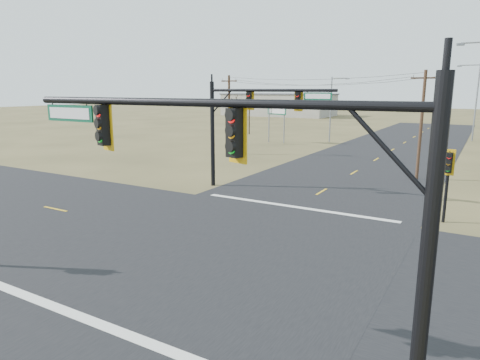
% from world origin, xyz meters
% --- Properties ---
extents(ground, '(320.00, 320.00, 0.00)m').
position_xyz_m(ground, '(0.00, 0.00, 0.00)').
color(ground, olive).
rests_on(ground, ground).
extents(road_ew, '(160.00, 14.00, 0.02)m').
position_xyz_m(road_ew, '(0.00, 0.00, 0.01)').
color(road_ew, black).
rests_on(road_ew, ground).
extents(road_ns, '(14.00, 160.00, 0.02)m').
position_xyz_m(road_ns, '(0.00, 0.00, 0.01)').
color(road_ns, black).
rests_on(road_ns, ground).
extents(stop_bar_near, '(12.00, 0.40, 0.01)m').
position_xyz_m(stop_bar_near, '(0.00, -7.50, 0.03)').
color(stop_bar_near, silver).
rests_on(stop_bar_near, road_ns).
extents(stop_bar_far, '(12.00, 0.40, 0.01)m').
position_xyz_m(stop_bar_far, '(0.00, 7.50, 0.03)').
color(stop_bar_far, silver).
rests_on(stop_bar_far, road_ns).
extents(mast_arm_near, '(10.43, 0.55, 7.20)m').
position_xyz_m(mast_arm_near, '(5.12, -7.50, 5.24)').
color(mast_arm_near, black).
rests_on(mast_arm_near, ground).
extents(mast_arm_far, '(9.17, 0.55, 7.43)m').
position_xyz_m(mast_arm_far, '(-4.70, 10.03, 5.35)').
color(mast_arm_far, black).
rests_on(mast_arm_far, ground).
extents(pedestal_signal_ne, '(0.57, 0.49, 3.93)m').
position_xyz_m(pedestal_signal_ne, '(7.89, 8.63, 2.91)').
color(pedestal_signal_ne, black).
rests_on(pedestal_signal_ne, ground).
extents(utility_pole_near, '(2.02, 0.48, 8.32)m').
position_xyz_m(utility_pole_near, '(4.96, 19.84, 4.36)').
color(utility_pole_near, '#472D1E').
rests_on(utility_pole_near, ground).
extents(utility_pole_far, '(2.04, 0.36, 8.35)m').
position_xyz_m(utility_pole_far, '(-14.75, 23.90, 4.38)').
color(utility_pole_far, '#472D1E').
rests_on(utility_pole_far, ground).
extents(highway_sign, '(2.88, 0.69, 5.50)m').
position_xyz_m(highway_sign, '(-14.67, 35.54, 3.93)').
color(highway_sign, gray).
rests_on(highway_sign, ground).
extents(streetlight_b, '(2.86, 0.35, 10.25)m').
position_xyz_m(streetlight_b, '(7.34, 50.79, 5.76)').
color(streetlight_b, gray).
rests_on(streetlight_b, ground).
extents(streetlight_c, '(2.37, 0.27, 8.50)m').
position_xyz_m(streetlight_c, '(-8.68, 39.79, 4.77)').
color(streetlight_c, gray).
rests_on(streetlight_c, ground).
extents(bare_tree_a, '(2.89, 2.89, 6.52)m').
position_xyz_m(bare_tree_a, '(-18.56, 31.88, 5.16)').
color(bare_tree_a, black).
rests_on(bare_tree_a, ground).
extents(bare_tree_b, '(2.59, 2.59, 6.07)m').
position_xyz_m(bare_tree_b, '(-23.12, 43.39, 4.85)').
color(bare_tree_b, black).
rests_on(bare_tree_b, ground).
extents(warehouse_left, '(28.00, 14.00, 5.50)m').
position_xyz_m(warehouse_left, '(-40.00, 90.00, 2.75)').
color(warehouse_left, '#A9A396').
rests_on(warehouse_left, ground).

